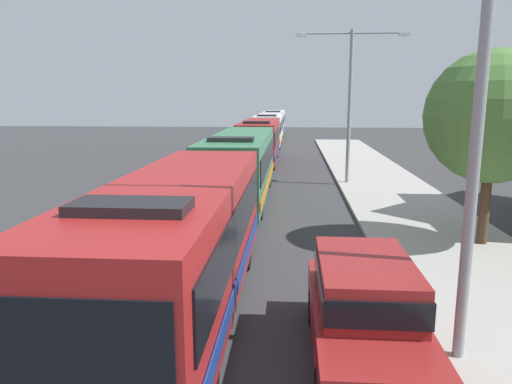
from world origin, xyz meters
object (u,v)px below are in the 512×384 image
(bus_second_in_line, at_px, (241,164))
(bus_rear, at_px, (274,122))
(white_suv, at_px, (364,307))
(roadside_tree, at_px, (493,117))
(bus_lead, at_px, (181,240))
(bus_middle, at_px, (260,140))
(streetlamp_mid, at_px, (350,90))
(streetlamp_near, at_px, (485,44))
(bus_fourth_in_line, at_px, (269,129))

(bus_second_in_line, distance_m, bus_rear, 39.52)
(white_suv, relative_size, roadside_tree, 0.81)
(bus_second_in_line, distance_m, roadside_tree, 11.11)
(bus_lead, height_order, bus_middle, same)
(streetlamp_mid, height_order, roadside_tree, streetlamp_mid)
(bus_lead, height_order, streetlamp_near, streetlamp_near)
(streetlamp_mid, bearing_deg, streetlamp_near, -90.00)
(streetlamp_near, bearing_deg, bus_rear, 95.77)
(bus_second_in_line, xyz_separation_m, bus_middle, (-0.00, 13.00, -0.00))
(bus_middle, xyz_separation_m, streetlamp_near, (5.40, -26.89, 3.85))
(bus_middle, bearing_deg, roadside_tree, -66.90)
(streetlamp_near, bearing_deg, bus_lead, 162.69)
(bus_lead, bearing_deg, bus_rear, 90.00)
(bus_second_in_line, xyz_separation_m, streetlamp_near, (5.40, -13.89, 3.85))
(bus_middle, height_order, bus_rear, same)
(bus_lead, xyz_separation_m, streetlamp_near, (5.40, -1.68, 3.85))
(streetlamp_near, bearing_deg, bus_fourth_in_line, 97.72)
(bus_middle, distance_m, roadside_tree, 21.66)
(bus_rear, height_order, white_suv, bus_rear)
(bus_lead, bearing_deg, bus_fourth_in_line, 90.00)
(bus_rear, height_order, streetlamp_near, streetlamp_near)
(bus_middle, distance_m, bus_fourth_in_line, 12.91)
(streetlamp_mid, bearing_deg, bus_second_in_line, -140.98)
(bus_fourth_in_line, distance_m, white_suv, 40.02)
(bus_lead, bearing_deg, bus_second_in_line, 90.00)
(bus_lead, xyz_separation_m, bus_middle, (0.00, 25.21, 0.00))
(bus_second_in_line, distance_m, streetlamp_near, 15.39)
(bus_fourth_in_line, xyz_separation_m, streetlamp_mid, (5.40, -21.54, 3.42))
(bus_fourth_in_line, bearing_deg, bus_middle, -90.00)
(white_suv, height_order, roadside_tree, roadside_tree)
(bus_second_in_line, bearing_deg, roadside_tree, -38.81)
(bus_second_in_line, height_order, streetlamp_mid, streetlamp_mid)
(bus_second_in_line, bearing_deg, streetlamp_mid, 39.02)
(streetlamp_mid, bearing_deg, bus_lead, -108.04)
(white_suv, xyz_separation_m, streetlamp_mid, (1.70, 18.30, 4.07))
(bus_lead, xyz_separation_m, roadside_tree, (8.44, 5.41, 2.45))
(bus_second_in_line, height_order, bus_middle, same)
(bus_lead, relative_size, bus_rear, 0.88)
(bus_fourth_in_line, xyz_separation_m, white_suv, (3.70, -39.84, -0.66))
(bus_lead, relative_size, roadside_tree, 1.73)
(roadside_tree, bearing_deg, bus_middle, 113.10)
(bus_fourth_in_line, bearing_deg, bus_rear, 90.00)
(roadside_tree, bearing_deg, streetlamp_mid, 105.26)
(bus_middle, relative_size, white_suv, 2.31)
(bus_rear, bearing_deg, bus_fourth_in_line, -90.00)
(bus_middle, xyz_separation_m, white_suv, (3.70, -26.93, -0.66))
(bus_middle, bearing_deg, bus_rear, 90.00)
(bus_lead, xyz_separation_m, bus_fourth_in_line, (0.00, 38.12, 0.00))
(bus_middle, relative_size, streetlamp_mid, 1.40)
(bus_second_in_line, relative_size, bus_rear, 1.01)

